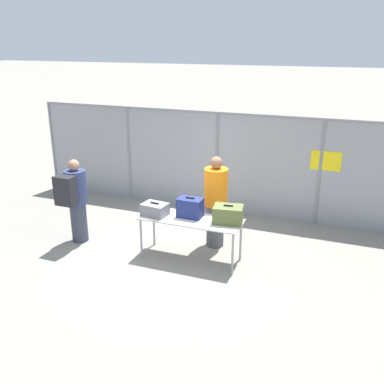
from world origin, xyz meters
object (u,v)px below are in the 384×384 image
object	(u,v)px
inspection_table	(191,222)
traveler_hooded	(75,198)
suitcase_grey	(155,209)
security_worker_near	(216,201)
utility_trailer	(322,182)
suitcase_olive	(228,214)
suitcase_navy	(190,208)

from	to	relation	value
inspection_table	traveler_hooded	world-z (taller)	traveler_hooded
suitcase_grey	traveler_hooded	bearing A→B (deg)	-178.02
security_worker_near	utility_trailer	world-z (taller)	security_worker_near
suitcase_grey	security_worker_near	size ratio (longest dim) A/B	0.27
security_worker_near	traveler_hooded	bearing A→B (deg)	12.07
inspection_table	security_worker_near	bearing A→B (deg)	70.28
traveler_hooded	suitcase_grey	bearing A→B (deg)	-5.67
traveler_hooded	security_worker_near	size ratio (longest dim) A/B	0.94
utility_trailer	inspection_table	bearing A→B (deg)	-114.53
traveler_hooded	security_worker_near	distance (m)	2.66
suitcase_olive	security_worker_near	xyz separation A→B (m)	(-0.41, 0.59, -0.02)
security_worker_near	utility_trailer	distance (m)	3.91
suitcase_grey	utility_trailer	size ratio (longest dim) A/B	0.14
traveler_hooded	suitcase_navy	bearing A→B (deg)	-2.35
suitcase_navy	traveler_hooded	world-z (taller)	traveler_hooded
suitcase_grey	suitcase_navy	distance (m)	0.63
suitcase_navy	suitcase_olive	size ratio (longest dim) A/B	0.80
suitcase_navy	security_worker_near	bearing A→B (deg)	64.65
suitcase_olive	traveler_hooded	world-z (taller)	traveler_hooded
suitcase_grey	traveler_hooded	size ratio (longest dim) A/B	0.29
suitcase_grey	security_worker_near	xyz separation A→B (m)	(0.89, 0.75, 0.02)
utility_trailer	suitcase_olive	bearing A→B (deg)	-106.99
security_worker_near	utility_trailer	xyz separation A→B (m)	(1.67, 3.50, -0.52)
suitcase_grey	suitcase_navy	bearing A→B (deg)	13.99
suitcase_grey	suitcase_olive	xyz separation A→B (m)	(1.30, 0.15, 0.04)
inspection_table	suitcase_navy	distance (m)	0.26
suitcase_navy	utility_trailer	xyz separation A→B (m)	(1.95, 4.10, -0.56)
inspection_table	suitcase_grey	distance (m)	0.68
inspection_table	utility_trailer	size ratio (longest dim) A/B	0.54
suitcase_navy	suitcase_olive	bearing A→B (deg)	-0.10
traveler_hooded	utility_trailer	distance (m)	6.04
suitcase_olive	traveler_hooded	size ratio (longest dim) A/B	0.33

